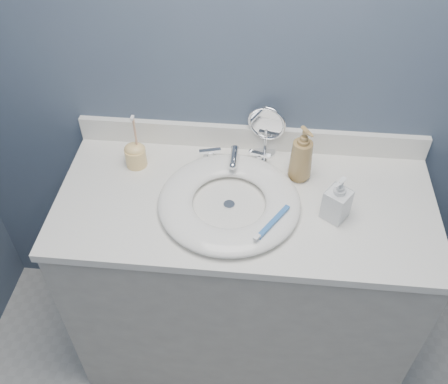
# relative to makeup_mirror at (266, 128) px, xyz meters

# --- Properties ---
(back_wall) EXTENTS (2.20, 0.02, 2.40)m
(back_wall) POSITION_rel_makeup_mirror_xyz_m (-0.05, 0.04, 0.21)
(back_wall) COLOR #47556B
(back_wall) RESTS_ON ground
(vanity_cabinet) EXTENTS (1.20, 0.55, 0.85)m
(vanity_cabinet) POSITION_rel_makeup_mirror_xyz_m (-0.05, -0.24, -0.56)
(vanity_cabinet) COLOR #BCB8AC
(vanity_cabinet) RESTS_ON ground
(countertop) EXTENTS (1.22, 0.57, 0.03)m
(countertop) POSITION_rel_makeup_mirror_xyz_m (-0.05, -0.24, -0.12)
(countertop) COLOR white
(countertop) RESTS_ON vanity_cabinet
(backsplash) EXTENTS (1.22, 0.02, 0.09)m
(backsplash) POSITION_rel_makeup_mirror_xyz_m (-0.05, 0.02, -0.06)
(backsplash) COLOR white
(backsplash) RESTS_ON countertop
(basin) EXTENTS (0.45, 0.45, 0.04)m
(basin) POSITION_rel_makeup_mirror_xyz_m (-0.10, -0.27, -0.09)
(basin) COLOR white
(basin) RESTS_ON countertop
(drain) EXTENTS (0.04, 0.04, 0.01)m
(drain) POSITION_rel_makeup_mirror_xyz_m (-0.10, -0.27, -0.10)
(drain) COLOR silver
(drain) RESTS_ON countertop
(faucet) EXTENTS (0.25, 0.13, 0.07)m
(faucet) POSITION_rel_makeup_mirror_xyz_m (-0.10, -0.07, -0.08)
(faucet) COLOR silver
(faucet) RESTS_ON countertop
(makeup_mirror) EXTENTS (0.13, 0.08, 0.20)m
(makeup_mirror) POSITION_rel_makeup_mirror_xyz_m (0.00, 0.00, 0.00)
(makeup_mirror) COLOR silver
(makeup_mirror) RESTS_ON countertop
(soap_bottle_amber) EXTENTS (0.11, 0.11, 0.20)m
(soap_bottle_amber) POSITION_rel_makeup_mirror_xyz_m (0.12, -0.11, -0.01)
(soap_bottle_amber) COLOR #9C7B46
(soap_bottle_amber) RESTS_ON countertop
(soap_bottle_clear) EXTENTS (0.10, 0.10, 0.16)m
(soap_bottle_clear) POSITION_rel_makeup_mirror_xyz_m (0.23, -0.28, -0.03)
(soap_bottle_clear) COLOR silver
(soap_bottle_clear) RESTS_ON countertop
(toothbrush_holder) EXTENTS (0.07, 0.07, 0.21)m
(toothbrush_holder) POSITION_rel_makeup_mirror_xyz_m (-0.44, -0.11, -0.06)
(toothbrush_holder) COLOR #FFD37F
(toothbrush_holder) RESTS_ON countertop
(toothbrush_lying) EXTENTS (0.11, 0.15, 0.02)m
(toothbrush_lying) POSITION_rel_makeup_mirror_xyz_m (0.03, -0.37, -0.06)
(toothbrush_lying) COLOR #336CB7
(toothbrush_lying) RESTS_ON basin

